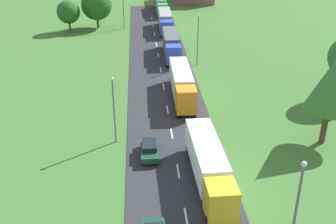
# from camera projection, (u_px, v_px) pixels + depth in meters

# --- Properties ---
(road) EXTENTS (10.00, 140.00, 0.06)m
(road) POSITION_uv_depth(u_px,v_px,m) (171.00, 131.00, 46.65)
(road) COLOR #2B2B30
(road) RESTS_ON ground
(lane_marking_centre) EXTENTS (0.16, 121.03, 0.01)m
(lane_marking_centre) POSITION_uv_depth(u_px,v_px,m) (174.00, 150.00, 42.99)
(lane_marking_centre) COLOR white
(lane_marking_centre) RESTS_ON road
(truck_lead) EXTENTS (2.80, 12.69, 3.52)m
(truck_lead) POSITION_uv_depth(u_px,v_px,m) (209.00, 164.00, 36.85)
(truck_lead) COLOR yellow
(truck_lead) RESTS_ON road
(truck_second) EXTENTS (2.61, 12.87, 3.64)m
(truck_second) POSITION_uv_depth(u_px,v_px,m) (182.00, 83.00, 54.27)
(truck_second) COLOR orange
(truck_second) RESTS_ON road
(truck_third) EXTENTS (2.68, 12.10, 3.80)m
(truck_third) POSITION_uv_depth(u_px,v_px,m) (171.00, 44.00, 70.09)
(truck_third) COLOR blue
(truck_third) RESTS_ON road
(truck_fourth) EXTENTS (2.67, 12.49, 3.72)m
(truck_fourth) POSITION_uv_depth(u_px,v_px,m) (165.00, 20.00, 85.72)
(truck_fourth) COLOR blue
(truck_fourth) RESTS_ON road
(truck_fifth) EXTENTS (2.83, 14.02, 3.57)m
(truck_fifth) POSITION_uv_depth(u_px,v_px,m) (160.00, 4.00, 101.02)
(truck_fifth) COLOR green
(truck_fifth) RESTS_ON road
(car_second) EXTENTS (1.80, 4.15, 1.43)m
(car_second) POSITION_uv_depth(u_px,v_px,m) (149.00, 149.00, 41.62)
(car_second) COLOR #19472D
(car_second) RESTS_ON road
(lamppost_lead) EXTENTS (0.36, 0.36, 9.24)m
(lamppost_lead) POSITION_uv_depth(u_px,v_px,m) (295.00, 216.00, 25.99)
(lamppost_lead) COLOR slate
(lamppost_lead) RESTS_ON ground
(lamppost_second) EXTENTS (0.36, 0.36, 7.51)m
(lamppost_second) POSITION_uv_depth(u_px,v_px,m) (114.00, 107.00, 42.75)
(lamppost_second) COLOR slate
(lamppost_second) RESTS_ON ground
(lamppost_third) EXTENTS (0.36, 0.36, 8.20)m
(lamppost_third) POSITION_uv_depth(u_px,v_px,m) (198.00, 38.00, 65.09)
(lamppost_third) COLOR slate
(lamppost_third) RESTS_ON ground
(lamppost_fourth) EXTENTS (0.36, 0.36, 9.03)m
(lamppost_fourth) POSITION_uv_depth(u_px,v_px,m) (123.00, 5.00, 85.87)
(lamppost_fourth) COLOR slate
(lamppost_fourth) RESTS_ON ground
(tree_oak) EXTENTS (4.74, 4.74, 6.44)m
(tree_oak) POSITION_uv_depth(u_px,v_px,m) (68.00, 12.00, 84.15)
(tree_oak) COLOR #513823
(tree_oak) RESTS_ON ground
(tree_pine) EXTENTS (6.47, 6.47, 8.17)m
(tree_pine) POSITION_uv_depth(u_px,v_px,m) (97.00, 5.00, 86.49)
(tree_pine) COLOR #513823
(tree_pine) RESTS_ON ground
(tree_elm) EXTENTS (5.15, 5.15, 9.62)m
(tree_elm) POSITION_uv_depth(u_px,v_px,m) (332.00, 85.00, 41.58)
(tree_elm) COLOR #513823
(tree_elm) RESTS_ON ground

